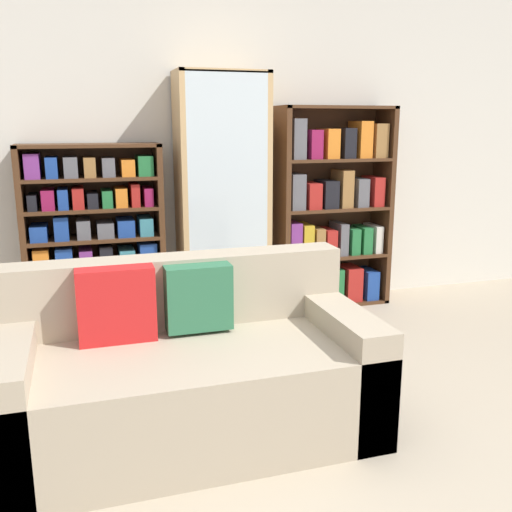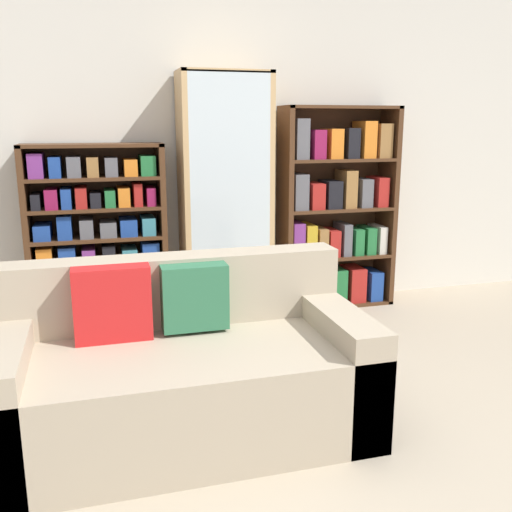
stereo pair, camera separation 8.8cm
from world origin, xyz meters
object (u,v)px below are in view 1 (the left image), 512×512
at_px(bookshelf_left, 94,240).
at_px(wine_bottle, 306,301).
at_px(couch, 187,374).
at_px(bookshelf_right, 332,214).
at_px(display_cabinet, 222,198).

height_order(bookshelf_left, wine_bottle, bookshelf_left).
height_order(couch, bookshelf_left, bookshelf_left).
relative_size(couch, bookshelf_right, 1.09).
height_order(display_cabinet, bookshelf_right, display_cabinet).
distance_m(couch, display_cabinet, 1.86).
bearing_deg(display_cabinet, couch, -109.84).
bearing_deg(wine_bottle, display_cabinet, 148.36).
relative_size(bookshelf_left, bookshelf_right, 0.83).
bearing_deg(couch, bookshelf_right, 47.87).
relative_size(couch, display_cabinet, 0.95).
relative_size(bookshelf_right, wine_bottle, 4.23).
height_order(display_cabinet, wine_bottle, display_cabinet).
relative_size(bookshelf_left, wine_bottle, 3.52).
height_order(bookshelf_right, wine_bottle, bookshelf_right).
distance_m(bookshelf_left, wine_bottle, 1.63).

